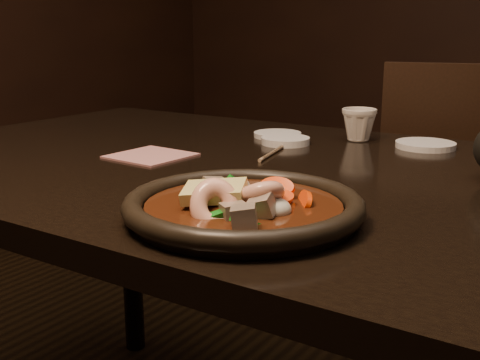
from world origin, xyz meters
The scene contains 10 objects.
table centered at (0.00, 0.00, 0.67)m, with size 1.60×0.90×0.75m.
chair centered at (0.17, 0.68, 0.49)m, with size 0.51×0.51×0.91m.
plate centered at (0.11, -0.28, 0.77)m, with size 0.31×0.31×0.03m.
stirfry centered at (0.11, -0.28, 0.77)m, with size 0.16×0.17×0.07m.
soy_dish centered at (-0.09, 0.20, 0.76)m, with size 0.10×0.10×0.01m, color white.
saucer_left centered at (-0.15, 0.26, 0.76)m, with size 0.11×0.11×0.01m, color white.
saucer_right centered at (0.16, 0.32, 0.76)m, with size 0.12×0.12×0.01m, color white.
tea_cup centered at (0.02, 0.32, 0.79)m, with size 0.07×0.07×0.07m, color beige.
chopsticks centered at (-0.07, 0.14, 0.75)m, with size 0.06×0.24×0.01m.
napkin centered at (-0.24, -0.05, 0.75)m, with size 0.13×0.13×0.00m, color #B4716F.
Camera 1 is at (0.51, -0.89, 0.99)m, focal length 45.00 mm.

